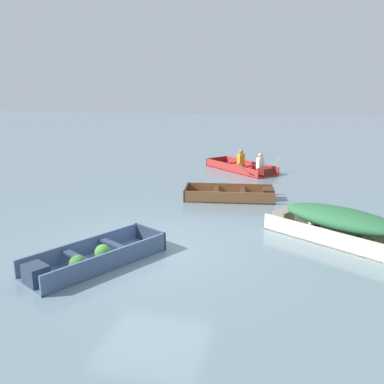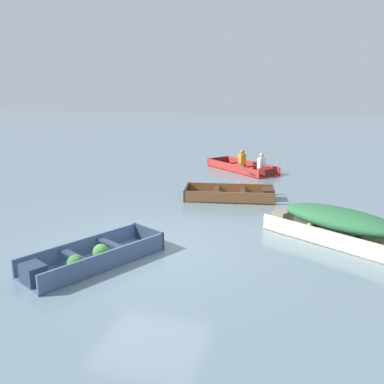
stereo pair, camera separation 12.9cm
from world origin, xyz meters
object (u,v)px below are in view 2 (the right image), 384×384
object	(u,v)px
dinghy_slate_blue_foreground	(88,259)
rowboat_red_with_crew	(245,167)
skiff_cream_near_moored	(339,223)
skiff_wooden_brown_mid_moored	(234,195)

from	to	relation	value
dinghy_slate_blue_foreground	rowboat_red_with_crew	world-z (taller)	rowboat_red_with_crew
skiff_cream_near_moored	skiff_wooden_brown_mid_moored	xyz separation A→B (m)	(-2.98, 3.13, -0.34)
skiff_cream_near_moored	dinghy_slate_blue_foreground	bearing A→B (deg)	-151.41
dinghy_slate_blue_foreground	skiff_cream_near_moored	bearing A→B (deg)	28.59
dinghy_slate_blue_foreground	rowboat_red_with_crew	xyz separation A→B (m)	(1.81, 10.31, 0.01)
dinghy_slate_blue_foreground	rowboat_red_with_crew	size ratio (longest dim) A/B	0.94
skiff_wooden_brown_mid_moored	skiff_cream_near_moored	bearing A→B (deg)	-46.38
skiff_cream_near_moored	skiff_wooden_brown_mid_moored	size ratio (longest dim) A/B	1.22
skiff_cream_near_moored	skiff_wooden_brown_mid_moored	world-z (taller)	skiff_cream_near_moored
skiff_cream_near_moored	skiff_wooden_brown_mid_moored	distance (m)	4.34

